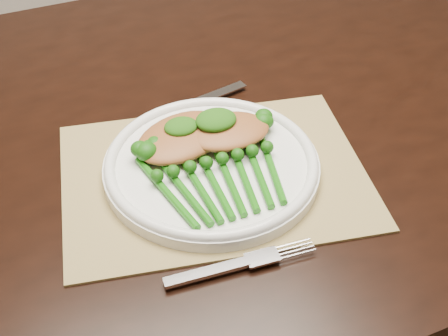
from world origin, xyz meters
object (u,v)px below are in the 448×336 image
object	(u,v)px
placemat	(214,175)
broccolini_bundle	(220,177)
dining_table	(215,271)
dinner_plate	(211,164)
chicken_fillet_left	(182,137)

from	to	relation	value
placemat	broccolini_bundle	size ratio (longest dim) A/B	2.15
dining_table	placemat	world-z (taller)	placemat
dining_table	broccolini_bundle	bearing A→B (deg)	-109.63
placemat	dinner_plate	world-z (taller)	dinner_plate
placemat	chicken_fillet_left	bearing A→B (deg)	124.80
dinner_plate	placemat	bearing A→B (deg)	-76.38
dining_table	chicken_fillet_left	world-z (taller)	chicken_fillet_left
dining_table	dinner_plate	size ratio (longest dim) A/B	5.66
placemat	dinner_plate	xyz separation A→B (m)	(-0.00, 0.01, 0.01)
placemat	broccolini_bundle	distance (m)	0.04
placemat	dining_table	bearing A→B (deg)	79.54
placemat	dinner_plate	bearing A→B (deg)	112.92
dining_table	broccolini_bundle	world-z (taller)	broccolini_bundle
dining_table	placemat	bearing A→B (deg)	-111.86
dinner_plate	broccolini_bundle	world-z (taller)	broccolini_bundle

